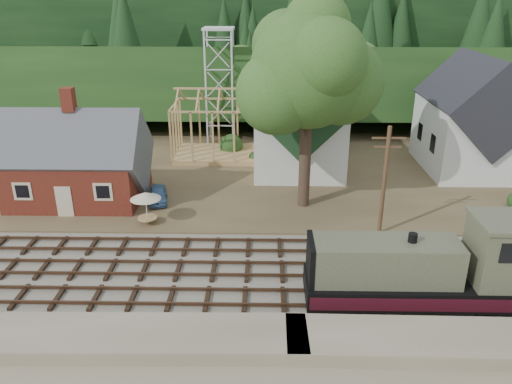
{
  "coord_description": "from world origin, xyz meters",
  "views": [
    {
      "loc": [
        -1.03,
        -26.27,
        16.3
      ],
      "look_at": [
        -1.67,
        6.0,
        3.0
      ],
      "focal_mm": 35.0,
      "sensor_mm": 36.0,
      "label": 1
    }
  ],
  "objects_px": {
    "locomotive": "(438,270)",
    "car_green": "(27,180)",
    "patio_set": "(145,197)",
    "car_blue": "(158,195)"
  },
  "relations": [
    {
      "from": "locomotive",
      "to": "patio_set",
      "type": "height_order",
      "value": "locomotive"
    },
    {
      "from": "car_blue",
      "to": "car_green",
      "type": "height_order",
      "value": "car_green"
    },
    {
      "from": "car_blue",
      "to": "locomotive",
      "type": "bearing_deg",
      "value": -48.02
    },
    {
      "from": "locomotive",
      "to": "car_blue",
      "type": "bearing_deg",
      "value": 143.17
    },
    {
      "from": "locomotive",
      "to": "patio_set",
      "type": "bearing_deg",
      "value": 152.28
    },
    {
      "from": "car_blue",
      "to": "patio_set",
      "type": "distance_m",
      "value": 4.28
    },
    {
      "from": "locomotive",
      "to": "patio_set",
      "type": "distance_m",
      "value": 20.17
    },
    {
      "from": "locomotive",
      "to": "car_green",
      "type": "bearing_deg",
      "value": 151.3
    },
    {
      "from": "car_blue",
      "to": "patio_set",
      "type": "relative_size",
      "value": 1.44
    },
    {
      "from": "car_green",
      "to": "patio_set",
      "type": "bearing_deg",
      "value": -119.9
    }
  ]
}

